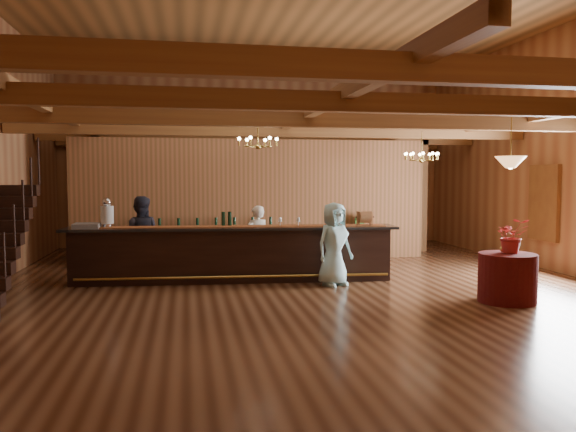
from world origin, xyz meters
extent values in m
plane|color=brown|center=(0.00, 0.00, 0.00)|extent=(14.00, 14.00, 0.00)
plane|color=#955F30|center=(0.00, 0.00, 5.50)|extent=(14.00, 14.00, 0.00)
cube|color=#A77143|center=(0.00, 7.00, 2.75)|extent=(12.00, 0.10, 5.50)
cube|color=#A77143|center=(0.00, -7.00, 2.75)|extent=(12.00, 0.10, 5.50)
cube|color=brown|center=(0.00, -5.50, 3.20)|extent=(11.90, 0.20, 0.28)
cube|color=brown|center=(0.00, -3.00, 3.20)|extent=(11.90, 0.20, 0.28)
cube|color=brown|center=(0.00, -0.50, 3.20)|extent=(11.90, 0.20, 0.28)
cube|color=brown|center=(0.00, 2.00, 3.20)|extent=(11.90, 0.20, 0.28)
cube|color=brown|center=(0.00, 4.50, 3.20)|extent=(11.90, 0.20, 0.28)
cube|color=brown|center=(0.00, 6.80, 3.20)|extent=(11.90, 0.20, 0.28)
cube|color=brown|center=(-4.50, 0.00, 3.34)|extent=(0.18, 13.90, 0.22)
cube|color=brown|center=(0.00, 0.00, 3.34)|extent=(0.18, 13.90, 0.22)
cube|color=brown|center=(4.50, 0.00, 3.34)|extent=(0.18, 13.90, 0.22)
cube|color=brown|center=(-4.50, 4.50, 1.60)|extent=(0.20, 0.20, 3.20)
cube|color=brown|center=(4.50, 4.50, 1.60)|extent=(0.20, 0.20, 3.20)
cube|color=brown|center=(-0.50, 3.50, 1.55)|extent=(9.00, 0.18, 3.10)
cube|color=white|center=(5.95, 1.00, 1.55)|extent=(0.12, 1.05, 1.75)
cube|color=black|center=(-5.45, -0.04, 1.50)|extent=(1.00, 0.28, 0.20)
cube|color=black|center=(-5.45, 0.24, 1.70)|extent=(1.00, 0.28, 0.20)
cube|color=black|center=(-5.45, 0.52, 1.90)|extent=(1.00, 0.28, 0.20)
cube|color=black|center=(1.00, 5.50, 0.55)|extent=(1.20, 0.60, 1.10)
cube|color=brown|center=(-2.00, 5.50, 0.50)|extent=(1.00, 0.60, 1.00)
cube|color=black|center=(-1.28, 0.80, 0.54)|extent=(6.48, 1.20, 1.07)
cube|color=black|center=(-1.28, 0.80, 1.10)|extent=(6.82, 1.37, 0.05)
cube|color=maroon|center=(-1.28, 0.80, 1.13)|extent=(6.35, 0.93, 0.01)
cylinder|color=#B79842|center=(-1.28, 0.37, 0.16)|extent=(6.22, 0.54, 0.05)
cylinder|color=silver|center=(-3.79, 1.05, 1.17)|extent=(0.18, 0.18, 0.08)
cylinder|color=silver|center=(-3.79, 1.05, 1.39)|extent=(0.26, 0.26, 0.36)
sphere|color=silver|center=(-3.79, 1.05, 1.64)|extent=(0.18, 0.18, 0.18)
cube|color=gray|center=(-4.17, 0.97, 1.18)|extent=(0.50, 0.50, 0.10)
cube|color=brown|center=(1.32, 0.53, 1.28)|extent=(0.06, 0.06, 0.30)
cube|color=brown|center=(1.60, 0.53, 1.28)|extent=(0.06, 0.06, 0.30)
cylinder|color=brown|center=(1.46, 0.53, 1.31)|extent=(0.24, 0.24, 0.24)
cylinder|color=black|center=(-1.46, 0.94, 1.28)|extent=(0.07, 0.07, 0.30)
cylinder|color=black|center=(-1.33, 0.93, 1.28)|extent=(0.07, 0.07, 0.30)
cylinder|color=black|center=(-1.33, 0.93, 1.28)|extent=(0.07, 0.07, 0.30)
cube|color=black|center=(-1.50, 3.09, 0.44)|extent=(3.14, 0.88, 0.87)
cylinder|color=#4C110D|center=(3.20, -1.99, 0.42)|extent=(0.97, 0.97, 0.84)
cylinder|color=#B79842|center=(-0.78, 0.56, 2.98)|extent=(0.02, 0.02, 0.44)
sphere|color=#B79842|center=(-0.78, 0.56, 2.76)|extent=(0.12, 0.12, 0.12)
torus|color=#B79842|center=(-0.78, 0.56, 2.86)|extent=(0.80, 0.80, 0.04)
cylinder|color=#B79842|center=(3.30, 1.91, 2.87)|extent=(0.02, 0.02, 0.66)
sphere|color=#B79842|center=(3.30, 1.91, 2.54)|extent=(0.12, 0.12, 0.12)
torus|color=#B79842|center=(3.30, 1.91, 2.64)|extent=(0.80, 0.80, 0.04)
cylinder|color=#B79842|center=(3.20, -1.99, 2.80)|extent=(0.02, 0.02, 0.80)
cone|color=#DC9354|center=(3.20, -1.99, 2.40)|extent=(0.52, 0.52, 0.20)
imported|color=white|center=(-0.70, 1.44, 0.76)|extent=(0.64, 0.52, 1.52)
imported|color=#23232E|center=(-3.19, 1.64, 0.87)|extent=(0.92, 0.75, 1.74)
imported|color=#A4DADD|center=(0.65, -0.04, 0.82)|extent=(0.95, 0.81, 1.65)
imported|color=#1F4F1A|center=(2.05, 3.19, 0.62)|extent=(0.75, 0.64, 1.24)
imported|color=#B62E2D|center=(3.29, -1.94, 1.14)|extent=(0.63, 0.58, 0.60)
imported|color=#B79842|center=(3.21, -1.86, 0.97)|extent=(0.18, 0.18, 0.27)
camera|label=1|loc=(-2.22, -10.69, 2.16)|focal=35.00mm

